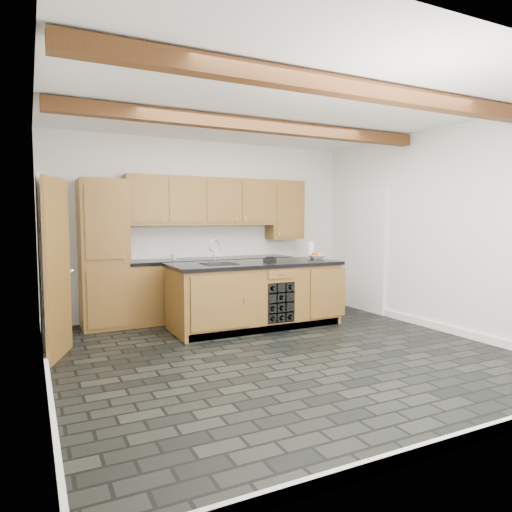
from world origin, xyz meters
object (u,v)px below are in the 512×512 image
at_px(kitchen_scale, 270,259).
at_px(paper_towel, 311,250).
at_px(fruit_bowl, 317,257).
at_px(island, 256,294).

distance_m(kitchen_scale, paper_towel, 0.85).
relative_size(fruit_bowl, paper_towel, 1.03).
xyz_separation_m(island, kitchen_scale, (0.28, 0.11, 0.49)).
relative_size(island, kitchen_scale, 11.45).
distance_m(island, kitchen_scale, 0.58).
height_order(kitchen_scale, fruit_bowl, fruit_bowl).
bearing_deg(kitchen_scale, island, -137.08).
height_order(island, kitchen_scale, kitchen_scale).
bearing_deg(paper_towel, island, -166.16).
bearing_deg(paper_towel, fruit_bowl, -99.89).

